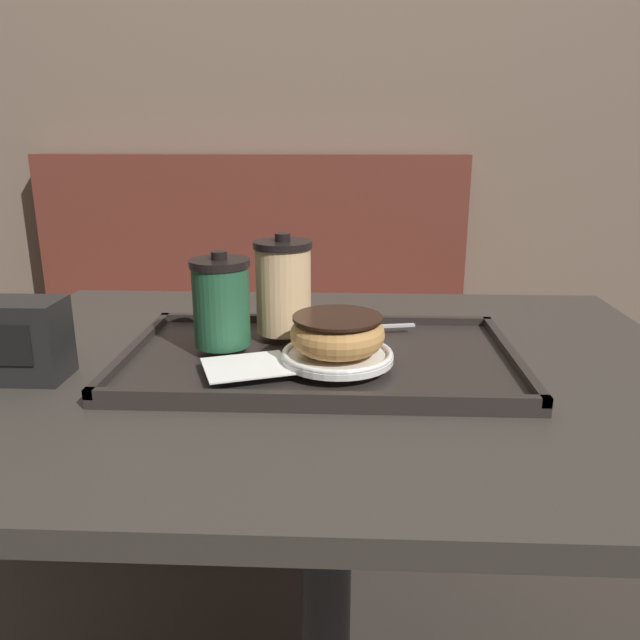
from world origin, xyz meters
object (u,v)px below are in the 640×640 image
Objects in this scene: coffee_cup_rear at (283,286)px; napkin_dispenser at (19,340)px; coffee_cup_front at (222,301)px; spoon at (353,326)px; donut_chocolate_glazed at (337,333)px.

coffee_cup_rear is 0.36m from napkin_dispenser.
coffee_cup_front is 0.90× the size of coffee_cup_rear.
coffee_cup_rear is 0.12m from spoon.
spoon is 1.14× the size of napkin_dispenser.
donut_chocolate_glazed reaches higher than spoon.
coffee_cup_front reaches higher than napkin_dispenser.
spoon is at bearing 81.17° from donut_chocolate_glazed.
napkin_dispenser is (-0.25, -0.08, -0.03)m from coffee_cup_front.
coffee_cup_front is at bearing 11.86° from spoon.
coffee_cup_rear is 0.15m from donut_chocolate_glazed.
coffee_cup_front reaches higher than donut_chocolate_glazed.
coffee_cup_front is 0.27m from napkin_dispenser.
donut_chocolate_glazed is 0.14m from spoon.
coffee_cup_front is at bearing 159.00° from donut_chocolate_glazed.
napkin_dispenser reaches higher than spoon.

